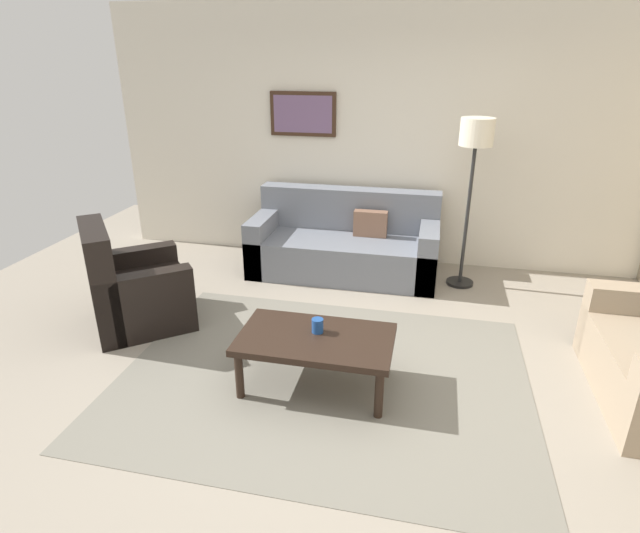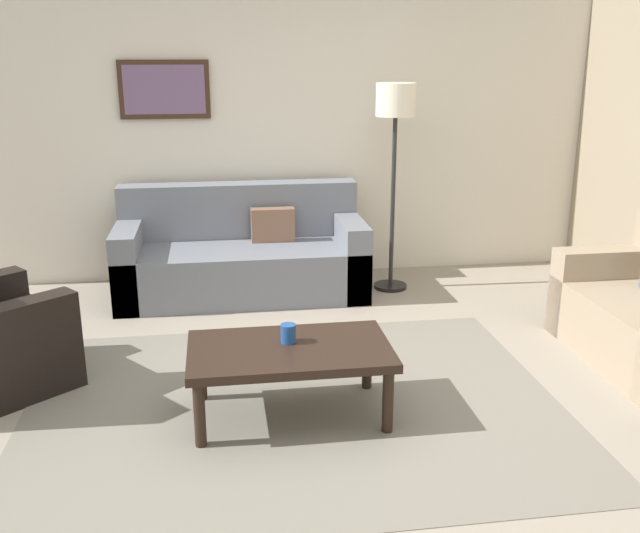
% 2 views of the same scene
% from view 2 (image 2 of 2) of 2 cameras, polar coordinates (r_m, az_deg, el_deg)
% --- Properties ---
extents(ground_plane, '(8.00, 8.00, 0.00)m').
position_cam_2_polar(ground_plane, '(4.13, -2.11, -11.13)').
color(ground_plane, gray).
extents(rear_partition, '(6.00, 0.12, 2.80)m').
position_cam_2_polar(rear_partition, '(6.26, -4.99, 11.90)').
color(rear_partition, silver).
rests_on(rear_partition, ground_plane).
extents(area_rug, '(3.03, 2.36, 0.01)m').
position_cam_2_polar(area_rug, '(4.12, -2.11, -11.08)').
color(area_rug, slate).
rests_on(area_rug, ground_plane).
extents(couch_main, '(2.01, 0.89, 0.88)m').
position_cam_2_polar(couch_main, '(5.96, -6.35, 0.81)').
color(couch_main, slate).
rests_on(couch_main, ground_plane).
extents(coffee_table, '(1.10, 0.64, 0.41)m').
position_cam_2_polar(coffee_table, '(3.87, -2.46, -7.19)').
color(coffee_table, black).
rests_on(coffee_table, ground_plane).
extents(cup, '(0.08, 0.08, 0.10)m').
position_cam_2_polar(cup, '(3.89, -2.59, -5.42)').
color(cup, '#1E478C').
rests_on(cup, coffee_table).
extents(lamp_standing, '(0.32, 0.32, 1.71)m').
position_cam_2_polar(lamp_standing, '(5.81, 6.10, 11.58)').
color(lamp_standing, black).
rests_on(lamp_standing, ground_plane).
extents(framed_artwork, '(0.74, 0.04, 0.48)m').
position_cam_2_polar(framed_artwork, '(6.15, -12.46, 13.79)').
color(framed_artwork, '#382316').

